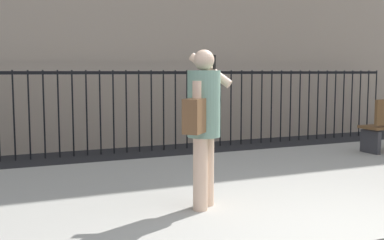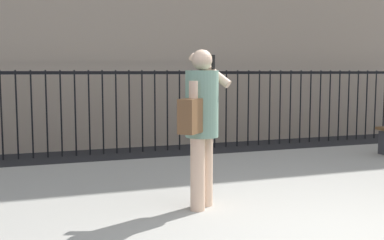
% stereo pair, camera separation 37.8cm
% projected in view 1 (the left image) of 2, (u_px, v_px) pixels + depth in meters
% --- Properties ---
extents(sidewalk, '(28.00, 4.40, 0.15)m').
position_uv_depth(sidewalk, '(238.00, 190.00, 5.96)').
color(sidewalk, '#9E9B93').
rests_on(sidewalk, ground).
extents(iron_fence, '(12.03, 0.04, 1.60)m').
position_uv_depth(iron_fence, '(145.00, 100.00, 9.22)').
color(iron_fence, black).
rests_on(iron_fence, ground).
extents(pedestrian_on_phone, '(0.68, 0.68, 1.64)m').
position_uv_depth(pedestrian_on_phone, '(203.00, 117.00, 4.81)').
color(pedestrian_on_phone, beige).
rests_on(pedestrian_on_phone, sidewalk).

